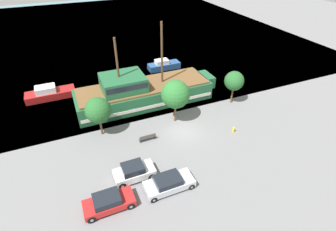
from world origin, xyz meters
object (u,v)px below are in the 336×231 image
Objects in this scene: fire_hydrant at (234,129)px; bench_promenade_east at (148,137)px; moored_boat_dockside at (164,65)px; parked_car_curb_rear at (169,183)px; parked_car_curb_mid at (134,172)px; moored_boat_outer at (50,93)px; parked_car_curb_front at (109,202)px; pirate_ship at (142,92)px.

bench_promenade_east is (-9.74, 2.50, 0.03)m from fire_hydrant.
parked_car_curb_rear is at bearing -111.25° from moored_boat_dockside.
moored_boat_outer is at bearing 108.95° from parked_car_curb_mid.
parked_car_curb_rear is at bearing -0.88° from parked_car_curb_front.
parked_car_curb_rear is at bearing -93.85° from bench_promenade_east.
pirate_ship is 4.59× the size of parked_car_curb_front.
moored_boat_dockside is (6.87, 9.06, -0.95)m from pirate_ship.
moored_boat_outer is 23.37m from parked_car_curb_rear.
bench_promenade_east is at bearing 57.69° from parked_car_curb_mid.
parked_car_curb_front is at bearing -117.86° from pirate_ship.
fire_hydrant is at bearing -14.37° from bench_promenade_east.
moored_boat_outer reaches higher than moored_boat_dockside.
moored_boat_dockside reaches higher than bench_promenade_east.
parked_car_curb_mid is 2.06× the size of bench_promenade_east.
pirate_ship is at bearing -127.16° from moored_boat_dockside.
pirate_ship is 17.18m from parked_car_curb_front.
bench_promenade_east is (0.48, 7.15, -0.25)m from parked_car_curb_rear.
fire_hydrant is at bearing -54.22° from pirate_ship.
fire_hydrant is (7.64, -10.60, -1.20)m from pirate_ship.
parked_car_curb_mid is 0.85× the size of parked_car_curb_rear.
parked_car_curb_front is 0.94× the size of parked_car_curb_rear.
parked_car_curb_mid is at bearing -111.65° from pirate_ship.
moored_boat_outer is 3.58× the size of bench_promenade_east.
parked_car_curb_front is 1.11× the size of parked_car_curb_mid.
parked_car_curb_front is at bearing -129.91° from bench_promenade_east.
moored_boat_outer is 1.57× the size of parked_car_curb_front.
parked_car_curb_rear is (-2.59, -15.25, -0.92)m from pirate_ship.
moored_boat_dockside is 1.30× the size of parked_car_curb_front.
pirate_ship is at bearing 80.37° from parked_car_curb_rear.
moored_boat_dockside is at bearing 68.75° from parked_car_curb_rear.
pirate_ship is 25.35× the size of fire_hydrant.
pirate_ship is 5.09× the size of parked_car_curb_mid.
pirate_ship is 13.12m from fire_hydrant.
pirate_ship is 4.31× the size of parked_car_curb_rear.
parked_car_curb_mid is 4.98× the size of fire_hydrant.
parked_car_curb_mid reaches higher than bench_promenade_east.
parked_car_curb_rear is (2.50, -2.44, -0.10)m from parked_car_curb_mid.
parked_car_curb_front is (-14.89, -24.23, 0.06)m from moored_boat_dockside.
parked_car_curb_rear is 7.17m from bench_promenade_east.
moored_boat_dockside is 0.83× the size of moored_boat_outer.
pirate_ship is at bearing 75.43° from bench_promenade_east.
moored_boat_outer reaches higher than parked_car_curb_front.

